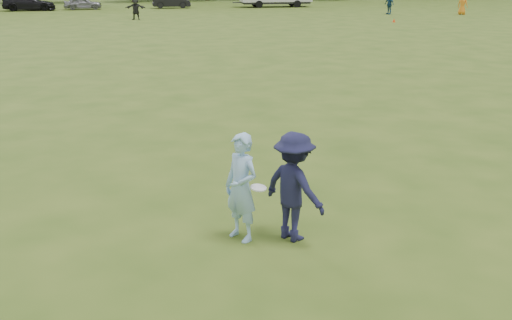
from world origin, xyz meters
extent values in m
plane|color=#364F16|center=(0.00, 0.00, 0.00)|extent=(200.00, 200.00, 0.00)
imported|color=#97C3EA|center=(-0.20, 0.20, 0.93)|extent=(0.75, 0.82, 1.87)
imported|color=#1A1B3A|center=(0.67, 0.04, 0.94)|extent=(1.26, 1.40, 1.89)
imported|color=navy|center=(22.54, 46.88, 0.95)|extent=(0.87, 1.21, 1.91)
imported|color=orange|center=(29.26, 45.03, 0.98)|extent=(1.08, 1.14, 1.96)
imported|color=#282828|center=(-1.57, 45.52, 0.96)|extent=(1.85, 0.90, 1.91)
imported|color=black|center=(-12.45, 58.88, 0.77)|extent=(5.30, 2.20, 1.53)
imported|color=slate|center=(-7.07, 59.59, 0.67)|extent=(4.06, 1.91, 1.34)
imported|color=black|center=(2.43, 59.96, 0.69)|extent=(4.20, 1.48, 1.38)
cone|color=red|center=(19.51, 38.71, 0.15)|extent=(0.28, 0.28, 0.30)
cylinder|color=white|center=(0.04, -0.04, 1.00)|extent=(0.30, 0.30, 0.07)
cube|color=black|center=(14.25, 59.61, 0.50)|extent=(7.60, 2.30, 0.25)
cylinder|color=black|center=(12.05, 58.36, 0.40)|extent=(0.80, 0.25, 0.80)
cylinder|color=black|center=(12.05, 60.86, 0.40)|extent=(0.80, 0.25, 0.80)
cylinder|color=black|center=(16.45, 58.36, 0.40)|extent=(0.80, 0.25, 0.80)
cylinder|color=black|center=(16.45, 60.86, 0.40)|extent=(0.80, 0.25, 0.80)
cube|color=#333333|center=(9.85, 59.61, 0.55)|extent=(1.20, 0.15, 0.12)
camera|label=1|loc=(-1.81, -9.07, 4.48)|focal=42.00mm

